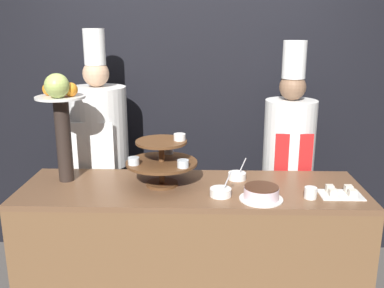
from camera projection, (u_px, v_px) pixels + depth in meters
The scene contains 11 objects.
wall_back at pixel (195, 87), 3.46m from camera, with size 10.00×0.06×2.80m.
buffet_counter at pixel (192, 252), 2.79m from camera, with size 2.13×0.65×0.91m.
tiered_stand at pixel (162, 159), 2.65m from camera, with size 0.45×0.45×0.33m.
fruit_pedestal at pixel (61, 112), 2.64m from camera, with size 0.31×0.31×0.70m.
cake_round at pixel (261, 193), 2.46m from camera, with size 0.25×0.25×0.08m.
cup_white at pixel (311, 193), 2.48m from camera, with size 0.07×0.07×0.07m.
cake_square_tray at pixel (341, 193), 2.53m from camera, with size 0.25×0.17×0.05m.
serving_bowl_near at pixel (221, 192), 2.52m from camera, with size 0.13×0.13×0.15m.
serving_bowl_far at pixel (237, 176), 2.79m from camera, with size 0.12×0.12×0.15m.
chef_left at pixel (100, 149), 3.21m from camera, with size 0.42×0.42×1.86m.
chef_center_left at pixel (288, 155), 3.18m from camera, with size 0.38×0.38×1.78m.
Camera 1 is at (0.08, -2.17, 1.88)m, focal length 40.00 mm.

